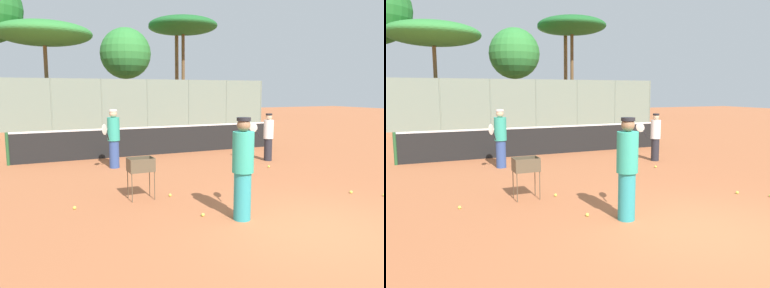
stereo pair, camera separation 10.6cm
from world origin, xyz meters
TOP-DOWN VIEW (x-y plane):
  - ground_plane at (0.00, 0.00)m, footprint 80.00×80.00m
  - tennis_net at (0.00, 8.61)m, footprint 10.30×0.10m
  - back_fence at (0.00, 19.33)m, footprint 24.13×0.08m
  - tree_0 at (-3.06, 21.60)m, footprint 6.01×6.01m
  - tree_2 at (7.34, 24.84)m, footprint 4.64×4.64m
  - tree_3 at (7.25, 23.25)m, footprint 5.40×5.40m
  - tree_5 at (2.71, 23.67)m, footprint 3.81×3.81m
  - player_white_outfit at (-0.93, 1.12)m, footprint 0.77×0.73m
  - player_red_cap at (3.05, 5.88)m, footprint 0.78×0.57m
  - player_yellow_shirt at (-2.06, 6.82)m, footprint 0.69×0.77m
  - ball_cart at (-2.26, 3.18)m, footprint 0.56×0.41m
  - tennis_ball_0 at (-1.53, 1.57)m, footprint 0.07×0.07m
  - tennis_ball_1 at (-1.61, 3.10)m, footprint 0.07×0.07m
  - tennis_ball_2 at (2.85, 1.09)m, footprint 0.07×0.07m
  - tennis_ball_3 at (2.38, 4.86)m, footprint 0.07×0.07m
  - tennis_ball_4 at (-3.73, 3.03)m, footprint 0.07×0.07m
  - tennis_ball_5 at (2.86, 7.74)m, footprint 0.07×0.07m
  - tennis_ball_7 at (2.37, 1.59)m, footprint 0.07×0.07m
  - parked_car at (-2.33, 21.57)m, footprint 4.20×1.70m

SIDE VIEW (x-z plane):
  - ground_plane at x=0.00m, z-range 0.00..0.00m
  - tennis_ball_0 at x=-1.53m, z-range 0.00..0.07m
  - tennis_ball_1 at x=-1.61m, z-range 0.00..0.07m
  - tennis_ball_2 at x=2.85m, z-range 0.00..0.07m
  - tennis_ball_3 at x=2.38m, z-range 0.00..0.07m
  - tennis_ball_4 at x=-3.73m, z-range 0.00..0.07m
  - tennis_ball_5 at x=2.86m, z-range 0.00..0.07m
  - tennis_ball_7 at x=2.37m, z-range 0.00..0.07m
  - tennis_net at x=0.00m, z-range 0.02..1.09m
  - parked_car at x=-2.33m, z-range -0.14..1.46m
  - ball_cart at x=-2.26m, z-range 0.24..1.17m
  - player_red_cap at x=3.05m, z-range 0.03..1.66m
  - player_yellow_shirt at x=-2.06m, z-range 0.03..1.86m
  - player_white_outfit at x=-0.93m, z-range 0.04..1.95m
  - back_fence at x=0.00m, z-range 0.00..3.14m
  - tree_5 at x=2.71m, z-range 1.61..8.68m
  - tree_0 at x=-3.06m, z-range 2.60..9.34m
  - tree_3 at x=7.25m, z-range 3.34..11.45m
  - tree_2 at x=7.34m, z-range 3.39..11.51m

